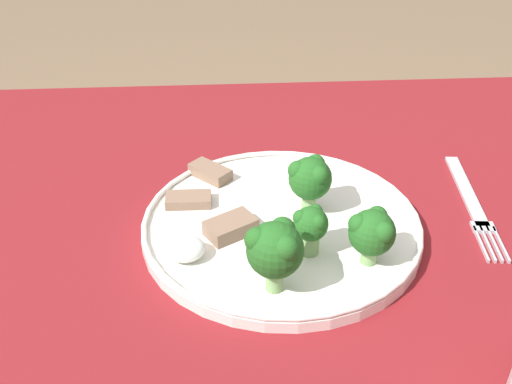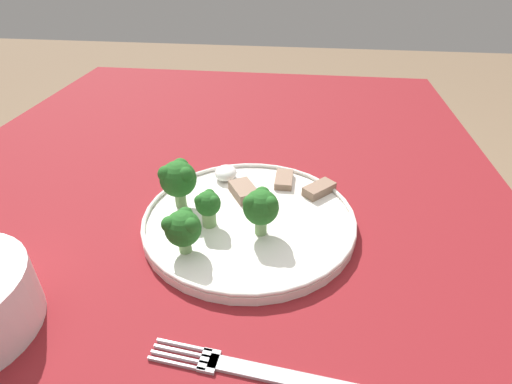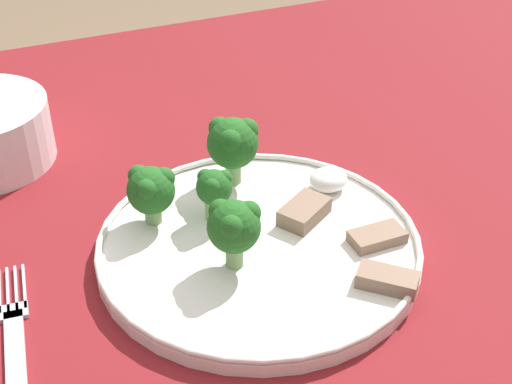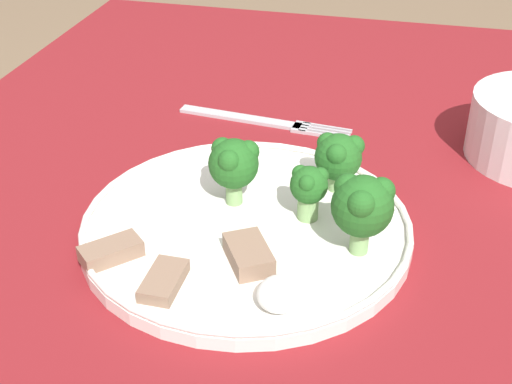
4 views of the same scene
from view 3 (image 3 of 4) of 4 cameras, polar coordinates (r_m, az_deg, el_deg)
table at (r=0.77m, az=0.95°, el=-5.41°), size 1.33×0.96×0.70m
dinner_plate at (r=0.64m, az=0.22°, el=-4.26°), size 0.29×0.29×0.02m
fork at (r=0.58m, az=-18.70°, el=-12.11°), size 0.04×0.20×0.00m
broccoli_floret_near_rim_left at (r=0.59m, az=-1.78°, el=-2.73°), size 0.05×0.05×0.06m
broccoli_floret_center_left at (r=0.65m, az=-8.41°, el=0.20°), size 0.05×0.04×0.06m
broccoli_floret_back_left at (r=0.65m, az=-3.37°, el=0.24°), size 0.03×0.03×0.05m
broccoli_floret_front_left at (r=0.69m, az=-1.88°, el=4.01°), size 0.05×0.05×0.07m
meat_slice_front_slice at (r=0.66m, az=3.88°, el=-1.58°), size 0.06×0.05×0.02m
meat_slice_middle_slice at (r=0.64m, az=9.67°, el=-3.55°), size 0.05×0.03×0.01m
meat_slice_rear_slice at (r=0.60m, az=10.47°, el=-6.91°), size 0.05×0.05×0.01m
sauce_dollop at (r=0.70m, az=5.81°, el=0.99°), size 0.04×0.03×0.02m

